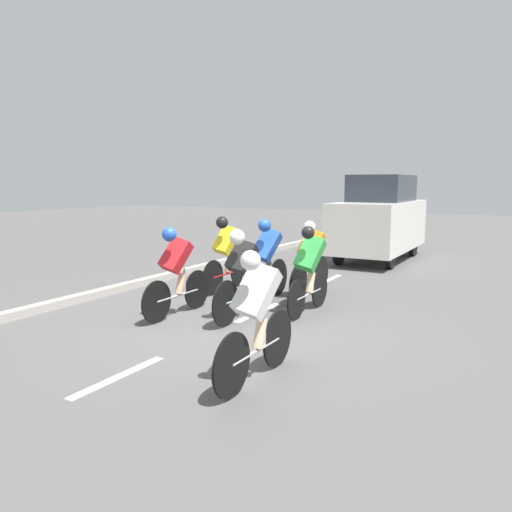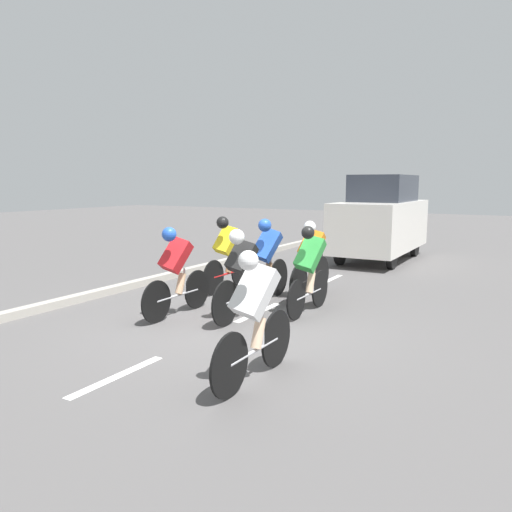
{
  "view_description": "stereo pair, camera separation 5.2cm",
  "coord_description": "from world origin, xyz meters",
  "px_view_note": "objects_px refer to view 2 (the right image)",
  "views": [
    {
      "loc": [
        -3.95,
        6.36,
        2.15
      ],
      "look_at": [
        0.04,
        -0.71,
        0.95
      ],
      "focal_mm": 35.0,
      "sensor_mm": 36.0,
      "label": 1
    },
    {
      "loc": [
        -4.0,
        6.34,
        2.15
      ],
      "look_at": [
        0.04,
        -0.71,
        0.95
      ],
      "focal_mm": 35.0,
      "sensor_mm": 36.0,
      "label": 2
    }
  ],
  "objects_px": {
    "cyclist_red": "(176,269)",
    "cyclist_yellow": "(227,251)",
    "cyclist_blue": "(266,258)",
    "cyclist_orange": "(311,258)",
    "support_car": "(381,219)",
    "cyclist_black": "(241,272)",
    "cyclist_green": "(309,268)",
    "cyclist_white": "(254,314)"
  },
  "relations": [
    {
      "from": "cyclist_orange",
      "to": "cyclist_white",
      "type": "distance_m",
      "value": 4.09
    },
    {
      "from": "cyclist_black",
      "to": "cyclist_red",
      "type": "xyz_separation_m",
      "value": [
        1.02,
        0.34,
        0.01
      ]
    },
    {
      "from": "support_car",
      "to": "cyclist_black",
      "type": "bearing_deg",
      "value": 88.89
    },
    {
      "from": "cyclist_yellow",
      "to": "cyclist_orange",
      "type": "relative_size",
      "value": 0.95
    },
    {
      "from": "cyclist_red",
      "to": "support_car",
      "type": "xyz_separation_m",
      "value": [
        -1.16,
        -7.51,
        0.38
      ]
    },
    {
      "from": "cyclist_yellow",
      "to": "cyclist_white",
      "type": "xyz_separation_m",
      "value": [
        -2.79,
        3.73,
        -0.03
      ]
    },
    {
      "from": "cyclist_blue",
      "to": "support_car",
      "type": "height_order",
      "value": "support_car"
    },
    {
      "from": "cyclist_black",
      "to": "cyclist_yellow",
      "type": "height_order",
      "value": "cyclist_yellow"
    },
    {
      "from": "cyclist_blue",
      "to": "cyclist_red",
      "type": "bearing_deg",
      "value": 63.99
    },
    {
      "from": "cyclist_white",
      "to": "cyclist_green",
      "type": "bearing_deg",
      "value": -77.36
    },
    {
      "from": "cyclist_red",
      "to": "cyclist_orange",
      "type": "xyz_separation_m",
      "value": [
        -1.38,
        -2.21,
        -0.02
      ]
    },
    {
      "from": "cyclist_green",
      "to": "support_car",
      "type": "bearing_deg",
      "value": -84.27
    },
    {
      "from": "cyclist_black",
      "to": "cyclist_green",
      "type": "distance_m",
      "value": 1.15
    },
    {
      "from": "cyclist_yellow",
      "to": "cyclist_blue",
      "type": "height_order",
      "value": "cyclist_blue"
    },
    {
      "from": "cyclist_white",
      "to": "support_car",
      "type": "bearing_deg",
      "value": -82.06
    },
    {
      "from": "cyclist_yellow",
      "to": "support_car",
      "type": "height_order",
      "value": "support_car"
    },
    {
      "from": "cyclist_red",
      "to": "support_car",
      "type": "relative_size",
      "value": 0.42
    },
    {
      "from": "cyclist_red",
      "to": "cyclist_green",
      "type": "xyz_separation_m",
      "value": [
        -1.79,
        -1.19,
        -0.0
      ]
    },
    {
      "from": "cyclist_yellow",
      "to": "cyclist_red",
      "type": "distance_m",
      "value": 2.02
    },
    {
      "from": "cyclist_orange",
      "to": "cyclist_white",
      "type": "xyz_separation_m",
      "value": [
        -1.07,
        3.94,
        0.01
      ]
    },
    {
      "from": "cyclist_yellow",
      "to": "cyclist_red",
      "type": "relative_size",
      "value": 0.98
    },
    {
      "from": "cyclist_black",
      "to": "cyclist_red",
      "type": "relative_size",
      "value": 0.99
    },
    {
      "from": "cyclist_yellow",
      "to": "cyclist_blue",
      "type": "bearing_deg",
      "value": 160.16
    },
    {
      "from": "cyclist_blue",
      "to": "support_car",
      "type": "bearing_deg",
      "value": -93.68
    },
    {
      "from": "cyclist_green",
      "to": "cyclist_white",
      "type": "bearing_deg",
      "value": 102.64
    },
    {
      "from": "cyclist_yellow",
      "to": "support_car",
      "type": "bearing_deg",
      "value": -105.17
    },
    {
      "from": "cyclist_black",
      "to": "cyclist_white",
      "type": "distance_m",
      "value": 2.51
    },
    {
      "from": "cyclist_red",
      "to": "cyclist_yellow",
      "type": "bearing_deg",
      "value": -80.35
    },
    {
      "from": "cyclist_orange",
      "to": "cyclist_blue",
      "type": "bearing_deg",
      "value": 46.05
    },
    {
      "from": "cyclist_yellow",
      "to": "cyclist_green",
      "type": "xyz_separation_m",
      "value": [
        -2.13,
        0.81,
        -0.03
      ]
    },
    {
      "from": "cyclist_green",
      "to": "support_car",
      "type": "xyz_separation_m",
      "value": [
        0.63,
        -6.33,
        0.38
      ]
    },
    {
      "from": "cyclist_black",
      "to": "support_car",
      "type": "relative_size",
      "value": 0.41
    },
    {
      "from": "cyclist_yellow",
      "to": "cyclist_blue",
      "type": "relative_size",
      "value": 0.98
    },
    {
      "from": "cyclist_red",
      "to": "cyclist_blue",
      "type": "bearing_deg",
      "value": -116.01
    },
    {
      "from": "cyclist_yellow",
      "to": "cyclist_blue",
      "type": "xyz_separation_m",
      "value": [
        -1.12,
        0.4,
        0.0
      ]
    },
    {
      "from": "cyclist_orange",
      "to": "cyclist_green",
      "type": "distance_m",
      "value": 1.11
    },
    {
      "from": "cyclist_black",
      "to": "cyclist_blue",
      "type": "height_order",
      "value": "cyclist_blue"
    },
    {
      "from": "cyclist_green",
      "to": "support_car",
      "type": "relative_size",
      "value": 0.39
    },
    {
      "from": "cyclist_white",
      "to": "support_car",
      "type": "distance_m",
      "value": 9.34
    },
    {
      "from": "cyclist_yellow",
      "to": "cyclist_green",
      "type": "distance_m",
      "value": 2.28
    },
    {
      "from": "cyclist_orange",
      "to": "support_car",
      "type": "height_order",
      "value": "support_car"
    },
    {
      "from": "support_car",
      "to": "cyclist_green",
      "type": "bearing_deg",
      "value": 95.73
    }
  ]
}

